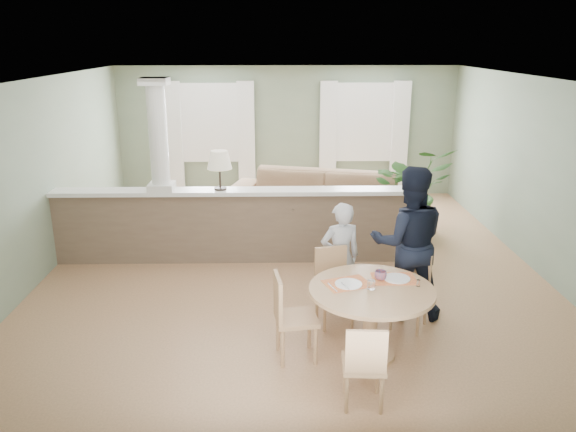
{
  "coord_description": "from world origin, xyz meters",
  "views": [
    {
      "loc": [
        -0.24,
        -7.72,
        3.19
      ],
      "look_at": [
        -0.09,
        -1.0,
        1.08
      ],
      "focal_mm": 35.0,
      "sensor_mm": 36.0,
      "label": 1
    }
  ],
  "objects_px": {
    "chair_far_boy": "(333,282)",
    "child_person": "(340,257)",
    "chair_far_man": "(412,287)",
    "dining_table": "(371,302)",
    "sofa": "(321,202)",
    "chair_side": "(289,313)",
    "man_person": "(408,243)",
    "houseplant": "(409,190)",
    "chair_near": "(364,363)"
  },
  "relations": [
    {
      "from": "sofa",
      "to": "chair_near",
      "type": "xyz_separation_m",
      "value": [
        -0.02,
        -5.08,
        -0.02
      ]
    },
    {
      "from": "dining_table",
      "to": "chair_side",
      "type": "bearing_deg",
      "value": -178.2
    },
    {
      "from": "chair_far_boy",
      "to": "chair_far_man",
      "type": "relative_size",
      "value": 1.05
    },
    {
      "from": "dining_table",
      "to": "chair_far_man",
      "type": "distance_m",
      "value": 0.9
    },
    {
      "from": "man_person",
      "to": "chair_far_man",
      "type": "bearing_deg",
      "value": 95.61
    },
    {
      "from": "houseplant",
      "to": "chair_side",
      "type": "bearing_deg",
      "value": -118.19
    },
    {
      "from": "chair_far_man",
      "to": "child_person",
      "type": "relative_size",
      "value": 0.62
    },
    {
      "from": "chair_near",
      "to": "man_person",
      "type": "height_order",
      "value": "man_person"
    },
    {
      "from": "houseplant",
      "to": "chair_far_man",
      "type": "relative_size",
      "value": 1.78
    },
    {
      "from": "chair_far_man",
      "to": "houseplant",
      "type": "bearing_deg",
      "value": 107.09
    },
    {
      "from": "dining_table",
      "to": "chair_far_boy",
      "type": "relative_size",
      "value": 1.44
    },
    {
      "from": "chair_far_boy",
      "to": "child_person",
      "type": "xyz_separation_m",
      "value": [
        0.11,
        0.29,
        0.19
      ]
    },
    {
      "from": "chair_near",
      "to": "dining_table",
      "type": "bearing_deg",
      "value": -99.13
    },
    {
      "from": "dining_table",
      "to": "chair_far_boy",
      "type": "bearing_deg",
      "value": 111.91
    },
    {
      "from": "chair_far_boy",
      "to": "sofa",
      "type": "bearing_deg",
      "value": 76.12
    },
    {
      "from": "child_person",
      "to": "sofa",
      "type": "bearing_deg",
      "value": -104.07
    },
    {
      "from": "sofa",
      "to": "chair_far_boy",
      "type": "distance_m",
      "value": 3.42
    },
    {
      "from": "chair_near",
      "to": "chair_side",
      "type": "bearing_deg",
      "value": -49.31
    },
    {
      "from": "dining_table",
      "to": "man_person",
      "type": "distance_m",
      "value": 1.14
    },
    {
      "from": "chair_side",
      "to": "sofa",
      "type": "bearing_deg",
      "value": -16.55
    },
    {
      "from": "chair_near",
      "to": "chair_side",
      "type": "relative_size",
      "value": 0.9
    },
    {
      "from": "houseplant",
      "to": "chair_far_boy",
      "type": "height_order",
      "value": "houseplant"
    },
    {
      "from": "chair_far_boy",
      "to": "chair_side",
      "type": "bearing_deg",
      "value": -134.93
    },
    {
      "from": "chair_far_man",
      "to": "child_person",
      "type": "distance_m",
      "value": 0.91
    },
    {
      "from": "houseplant",
      "to": "dining_table",
      "type": "height_order",
      "value": "houseplant"
    },
    {
      "from": "chair_far_man",
      "to": "man_person",
      "type": "bearing_deg",
      "value": 121.38
    },
    {
      "from": "chair_far_man",
      "to": "man_person",
      "type": "xyz_separation_m",
      "value": [
        -0.01,
        0.27,
        0.45
      ]
    },
    {
      "from": "chair_side",
      "to": "man_person",
      "type": "relative_size",
      "value": 0.51
    },
    {
      "from": "chair_far_man",
      "to": "sofa",
      "type": "bearing_deg",
      "value": 131.51
    },
    {
      "from": "chair_far_boy",
      "to": "chair_far_man",
      "type": "xyz_separation_m",
      "value": [
        0.9,
        -0.11,
        -0.02
      ]
    },
    {
      "from": "chair_side",
      "to": "chair_far_man",
      "type": "bearing_deg",
      "value": -71.74
    },
    {
      "from": "dining_table",
      "to": "man_person",
      "type": "height_order",
      "value": "man_person"
    },
    {
      "from": "sofa",
      "to": "chair_side",
      "type": "bearing_deg",
      "value": -84.01
    },
    {
      "from": "sofa",
      "to": "chair_side",
      "type": "height_order",
      "value": "sofa"
    },
    {
      "from": "sofa",
      "to": "chair_near",
      "type": "distance_m",
      "value": 5.08
    },
    {
      "from": "dining_table",
      "to": "chair_far_boy",
      "type": "xyz_separation_m",
      "value": [
        -0.31,
        0.78,
        -0.13
      ]
    },
    {
      "from": "dining_table",
      "to": "chair_side",
      "type": "distance_m",
      "value": 0.85
    },
    {
      "from": "sofa",
      "to": "chair_far_man",
      "type": "relative_size",
      "value": 3.91
    },
    {
      "from": "sofa",
      "to": "dining_table",
      "type": "relative_size",
      "value": 2.59
    },
    {
      "from": "chair_near",
      "to": "man_person",
      "type": "relative_size",
      "value": 0.46
    },
    {
      "from": "dining_table",
      "to": "chair_near",
      "type": "distance_m",
      "value": 0.92
    },
    {
      "from": "child_person",
      "to": "man_person",
      "type": "distance_m",
      "value": 0.82
    },
    {
      "from": "houseplant",
      "to": "chair_near",
      "type": "bearing_deg",
      "value": -107.14
    },
    {
      "from": "chair_near",
      "to": "chair_side",
      "type": "height_order",
      "value": "chair_side"
    },
    {
      "from": "chair_side",
      "to": "man_person",
      "type": "distance_m",
      "value": 1.76
    },
    {
      "from": "chair_far_boy",
      "to": "child_person",
      "type": "height_order",
      "value": "child_person"
    },
    {
      "from": "chair_far_man",
      "to": "child_person",
      "type": "bearing_deg",
      "value": -177.99
    },
    {
      "from": "sofa",
      "to": "man_person",
      "type": "xyz_separation_m",
      "value": [
        0.76,
        -3.27,
        0.43
      ]
    },
    {
      "from": "chair_far_boy",
      "to": "chair_near",
      "type": "relative_size",
      "value": 1.07
    },
    {
      "from": "man_person",
      "to": "chair_side",
      "type": "bearing_deg",
      "value": 37.68
    }
  ]
}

